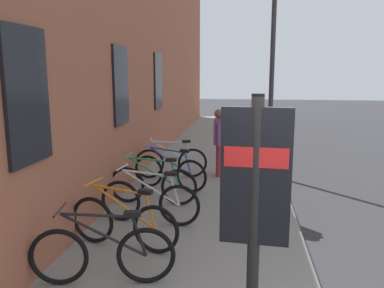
{
  "coord_description": "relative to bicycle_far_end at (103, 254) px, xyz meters",
  "views": [
    {
      "loc": [
        -2.26,
        0.97,
        2.69
      ],
      "look_at": [
        3.81,
        1.78,
        1.54
      ],
      "focal_mm": 36.43,
      "sensor_mm": 36.0,
      "label": 1
    }
  ],
  "objects": [
    {
      "name": "bicycle_nearest_sign",
      "position": [
        1.97,
        -0.1,
        -0.0
      ],
      "size": [
        0.48,
        1.77,
        0.97
      ],
      "color": "black",
      "rests_on": "sidewalk_pavement"
    },
    {
      "name": "bicycle_far_end",
      "position": [
        0.0,
        0.0,
        0.0
      ],
      "size": [
        0.5,
        1.75,
        0.97
      ],
      "color": "black",
      "rests_on": "sidewalk_pavement"
    },
    {
      "name": "bicycle_mid_rack",
      "position": [
        4.87,
        0.07,
        -0.0
      ],
      "size": [
        0.55,
        1.74,
        0.97
      ],
      "color": "black",
      "rests_on": "sidewalk_pavement"
    },
    {
      "name": "transit_info_sign",
      "position": [
        -1.21,
        -1.75,
        1.21
      ],
      "size": [
        0.13,
        0.55,
        2.4
      ],
      "color": "black",
      "rests_on": "sidewalk_pavement"
    },
    {
      "name": "bicycle_end_of_row",
      "position": [
        2.95,
        0.08,
        -0.0
      ],
      "size": [
        0.48,
        1.77,
        0.97
      ],
      "color": "black",
      "rests_on": "sidewalk_pavement"
    },
    {
      "name": "street_lamp",
      "position": [
        5.87,
        -2.32,
        2.53
      ],
      "size": [
        0.28,
        0.28,
        4.89
      ],
      "color": "#333338",
      "rests_on": "sidewalk_pavement"
    },
    {
      "name": "ground",
      "position": [
        4.06,
        -3.62,
        -0.51
      ],
      "size": [
        60.0,
        60.0,
        0.0
      ],
      "primitive_type": "plane",
      "color": "#2D2D30"
    },
    {
      "name": "bicycle_under_window",
      "position": [
        0.99,
        0.06,
        -0.0
      ],
      "size": [
        0.56,
        1.74,
        0.97
      ],
      "color": "black",
      "rests_on": "sidewalk_pavement"
    },
    {
      "name": "sidewalk_pavement",
      "position": [
        6.06,
        -0.87,
        -0.45
      ],
      "size": [
        24.0,
        3.5,
        0.12
      ],
      "primitive_type": "cube",
      "color": "gray",
      "rests_on": "ground"
    },
    {
      "name": "pedestrian_crossing_street",
      "position": [
        5.2,
        -1.05,
        0.62
      ],
      "size": [
        0.63,
        0.26,
        1.66
      ],
      "color": "maroon",
      "rests_on": "sidewalk_pavement"
    },
    {
      "name": "bicycle_by_door",
      "position": [
        3.92,
        -0.07,
        -0.0
      ],
      "size": [
        0.65,
        1.71,
        0.97
      ],
      "color": "black",
      "rests_on": "sidewalk_pavement"
    },
    {
      "name": "pedestrian_near_bus",
      "position": [
        2.82,
        -1.95,
        0.65
      ],
      "size": [
        0.39,
        0.61,
        1.69
      ],
      "color": "#4C724C",
      "rests_on": "sidewalk_pavement"
    },
    {
      "name": "station_facade",
      "position": [
        7.05,
        1.18,
        3.07
      ],
      "size": [
        22.0,
        0.65,
        7.16
      ],
      "color": "#9E563D",
      "rests_on": "ground"
    }
  ]
}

